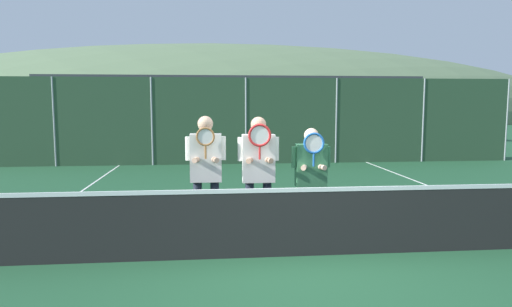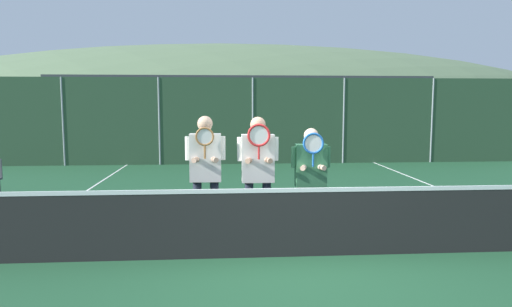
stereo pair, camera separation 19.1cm
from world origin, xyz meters
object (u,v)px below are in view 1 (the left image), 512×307
Objects in this scene: player_leftmost at (206,167)px; player_center_right at (311,173)px; car_left_of_center at (227,131)px; player_center_left at (258,167)px; car_center at (348,132)px; car_far_left at (94,131)px.

player_leftmost is 1.58m from player_center_right.
player_leftmost is at bearing -93.52° from car_left_of_center.
player_center_left reaches higher than player_center_right.
player_center_left is 0.44× the size of car_left_of_center.
player_center_left is 0.43× the size of car_center.
car_far_left reaches higher than player_leftmost.
car_far_left is 10.33m from car_center.
player_center_left is 13.00m from car_far_left.
player_center_left is at bearing -5.94° from player_leftmost.
player_center_left is at bearing -89.70° from car_left_of_center.
car_center is at bearing 70.46° from player_center_right.
player_center_right is 12.64m from car_center.
player_center_left reaches higher than car_center.
car_left_of_center is at bearing -178.32° from car_center.
car_left_of_center is (0.72, 11.68, -0.17)m from player_leftmost.
player_leftmost reaches higher than car_center.
player_center_right is (1.57, -0.08, -0.10)m from player_leftmost.
player_center_right is at bearing -109.54° from car_center.
player_center_right is (0.80, 0.00, -0.11)m from player_center_left.
car_far_left is (-5.30, 11.87, -0.17)m from player_center_left.
car_far_left is at bearing 117.19° from player_center_right.
car_left_of_center reaches higher than player_center_right.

